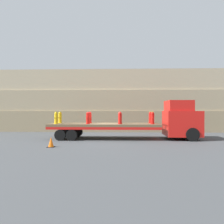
{
  "coord_description": "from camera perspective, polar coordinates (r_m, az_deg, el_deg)",
  "views": [
    {
      "loc": [
        1.24,
        -17.45,
        2.32
      ],
      "look_at": [
        0.61,
        0.0,
        2.15
      ],
      "focal_mm": 35.0,
      "sensor_mm": 36.0,
      "label": 1
    }
  ],
  "objects": [
    {
      "name": "fire_hydrant_red_near_2",
      "position": [
        16.91,
        2.11,
        -1.6
      ],
      "size": [
        0.35,
        0.58,
        0.94
      ],
      "color": "red",
      "rests_on": "flatbed_trailer"
    },
    {
      "name": "fire_hydrant_red_near_3",
      "position": [
        17.09,
        10.53,
        -1.58
      ],
      "size": [
        0.35,
        0.58,
        0.94
      ],
      "color": "red",
      "rests_on": "flatbed_trailer"
    },
    {
      "name": "ground_plane",
      "position": [
        17.65,
        -1.99,
        -7.0
      ],
      "size": [
        120.0,
        120.0,
        0.0
      ],
      "primitive_type": "plane",
      "color": "#3F4244"
    },
    {
      "name": "cargo_strap_middle",
      "position": [
        17.63,
        10.26,
        0.06
      ],
      "size": [
        0.05,
        2.72,
        0.01
      ],
      "color": "yellow",
      "rests_on": "fire_hydrant_red_near_3"
    },
    {
      "name": "traffic_cone",
      "position": [
        14.22,
        -15.64,
        -7.61
      ],
      "size": [
        0.44,
        0.44,
        0.63
      ],
      "color": "black",
      "rests_on": "ground_plane"
    },
    {
      "name": "fire_hydrant_red_far_2",
      "position": [
        18.02,
        2.11,
        -1.46
      ],
      "size": [
        0.35,
        0.58,
        0.94
      ],
      "color": "red",
      "rests_on": "flatbed_trailer"
    },
    {
      "name": "fire_hydrant_yellow_near_0",
      "position": [
        17.63,
        -14.38,
        -1.53
      ],
      "size": [
        0.35,
        0.58,
        0.94
      ],
      "color": "gold",
      "rests_on": "flatbed_trailer"
    },
    {
      "name": "fire_hydrant_yellow_far_0",
      "position": [
        18.7,
        -13.42,
        -1.41
      ],
      "size": [
        0.35,
        0.58,
        0.94
      ],
      "color": "gold",
      "rests_on": "flatbed_trailer"
    },
    {
      "name": "truck_cab",
      "position": [
        18.16,
        17.91,
        -1.95
      ],
      "size": [
        2.62,
        2.65,
        3.05
      ],
      "color": "red",
      "rests_on": "ground_plane"
    },
    {
      "name": "fire_hydrant_red_near_1",
      "position": [
        17.09,
        -6.31,
        -1.58
      ],
      "size": [
        0.35,
        0.58,
        0.94
      ],
      "color": "red",
      "rests_on": "flatbed_trailer"
    },
    {
      "name": "fire_hydrant_red_far_1",
      "position": [
        18.19,
        -5.8,
        -1.45
      ],
      "size": [
        0.35,
        0.58,
        0.94
      ],
      "color": "red",
      "rests_on": "flatbed_trailer"
    },
    {
      "name": "fire_hydrant_red_far_3",
      "position": [
        18.19,
        10.01,
        -1.45
      ],
      "size": [
        0.35,
        0.58,
        0.94
      ],
      "color": "red",
      "rests_on": "flatbed_trailer"
    },
    {
      "name": "flatbed_trailer",
      "position": [
        17.58,
        -3.45,
        -3.72
      ],
      "size": [
        8.71,
        2.61,
        1.23
      ],
      "color": "brown",
      "rests_on": "ground_plane"
    },
    {
      "name": "rock_cliff",
      "position": [
        24.25,
        -0.86,
        2.9
      ],
      "size": [
        60.0,
        3.3,
        6.62
      ],
      "color": "gray",
      "rests_on": "ground_plane"
    },
    {
      "name": "cargo_strap_rear",
      "position": [
        18.15,
        -13.89,
        0.07
      ],
      "size": [
        0.05,
        2.72,
        0.01
      ],
      "color": "yellow",
      "rests_on": "fire_hydrant_yellow_near_0"
    }
  ]
}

